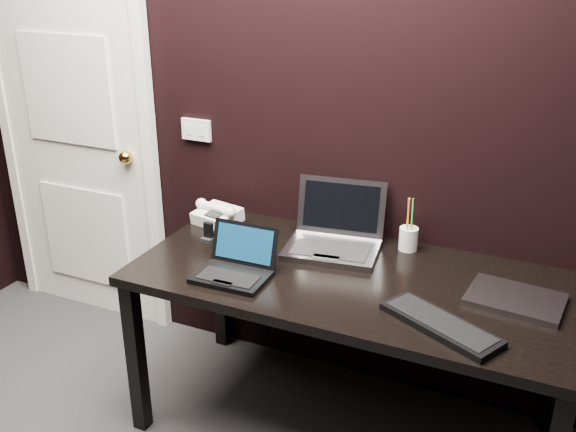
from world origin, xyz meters
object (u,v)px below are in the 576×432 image
at_px(desk_phone, 217,215).
at_px(closed_laptop, 515,299).
at_px(pen_cup, 408,238).
at_px(silver_laptop, 334,238).
at_px(mobile_phone, 208,234).
at_px(door, 75,129).
at_px(desk, 351,293).
at_px(netbook, 235,267).
at_px(ext_keyboard, 440,324).

bearing_deg(desk_phone, closed_laptop, -7.57).
xyz_separation_m(closed_laptop, pen_cup, (-0.46, 0.27, 0.04)).
height_order(silver_laptop, desk_phone, silver_laptop).
bearing_deg(mobile_phone, desk_phone, 108.89).
distance_m(door, desk, 1.73).
relative_size(closed_laptop, mobile_phone, 4.19).
xyz_separation_m(desk, silver_laptop, (-0.15, 0.20, 0.13)).
distance_m(netbook, desk_phone, 0.52).
bearing_deg(pen_cup, door, 178.10).
bearing_deg(ext_keyboard, desk, 149.71).
bearing_deg(desk, silver_laptop, 126.88).
height_order(desk, ext_keyboard, ext_keyboard).
bearing_deg(closed_laptop, silver_laptop, 168.87).
relative_size(netbook, mobile_phone, 3.41).
bearing_deg(desk, closed_laptop, 4.73).
relative_size(closed_laptop, desk_phone, 1.49).
height_order(desk, desk_phone, desk_phone).
bearing_deg(silver_laptop, desk_phone, 177.07).
relative_size(silver_laptop, pen_cup, 1.84).
relative_size(silver_laptop, desk_phone, 1.81).
bearing_deg(closed_laptop, netbook, -166.77).
xyz_separation_m(silver_laptop, ext_keyboard, (0.54, -0.42, -0.04)).
bearing_deg(desk_phone, desk, -17.20).
distance_m(door, silver_laptop, 1.53).
distance_m(desk, mobile_phone, 0.68).
distance_m(netbook, closed_laptop, 1.04).
xyz_separation_m(door, closed_laptop, (2.25, -0.33, -0.29)).
distance_m(silver_laptop, closed_laptop, 0.76).
height_order(door, desk_phone, door).
xyz_separation_m(desk, mobile_phone, (-0.67, 0.04, 0.11)).
distance_m(door, desk_phone, 0.97).
xyz_separation_m(netbook, pen_cup, (0.55, 0.50, 0.02)).
xyz_separation_m(netbook, closed_laptop, (1.01, 0.24, -0.03)).
distance_m(netbook, silver_laptop, 0.46).
height_order(ext_keyboard, desk_phone, desk_phone).
bearing_deg(mobile_phone, desk, -3.50).
bearing_deg(desk, pen_cup, 66.46).
xyz_separation_m(ext_keyboard, pen_cup, (-0.25, 0.54, 0.04)).
bearing_deg(pen_cup, mobile_phone, -161.12).
xyz_separation_m(desk, pen_cup, (0.14, 0.32, 0.13)).
bearing_deg(silver_laptop, desk, -53.12).
bearing_deg(ext_keyboard, desk_phone, 157.94).
xyz_separation_m(door, pen_cup, (1.79, -0.06, -0.25)).
bearing_deg(mobile_phone, door, 161.19).
xyz_separation_m(silver_laptop, desk_phone, (-0.58, 0.03, -0.01)).
bearing_deg(desk_phone, pen_cup, 5.90).
relative_size(netbook, silver_laptop, 0.67).
distance_m(ext_keyboard, desk_phone, 1.21).
xyz_separation_m(closed_laptop, desk_phone, (-1.33, 0.18, 0.03)).
height_order(silver_laptop, closed_laptop, silver_laptop).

